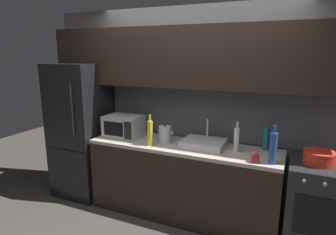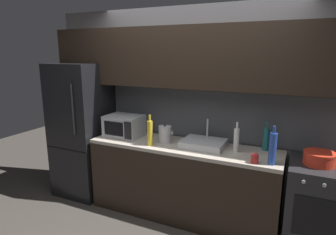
{
  "view_description": "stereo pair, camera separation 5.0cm",
  "coord_description": "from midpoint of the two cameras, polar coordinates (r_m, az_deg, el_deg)",
  "views": [
    {
      "loc": [
        1.16,
        -2.09,
        1.96
      ],
      "look_at": [
        -0.19,
        0.9,
        1.21
      ],
      "focal_mm": 30.74,
      "sensor_mm": 36.0,
      "label": 1
    },
    {
      "loc": [
        1.21,
        -2.07,
        1.96
      ],
      "look_at": [
        -0.19,
        0.9,
        1.21
      ],
      "focal_mm": 30.74,
      "sensor_mm": 36.0,
      "label": 2
    }
  ],
  "objects": [
    {
      "name": "wine_bottle_yellow",
      "position": [
        3.32,
        -4.03,
        -3.03
      ],
      "size": [
        0.07,
        0.07,
        0.36
      ],
      "color": "gold",
      "rests_on": "counter_run"
    },
    {
      "name": "counter_run",
      "position": [
        3.55,
        2.43,
        -12.35
      ],
      "size": [
        2.24,
        0.6,
        0.9
      ],
      "color": "black",
      "rests_on": "ground"
    },
    {
      "name": "oven_range",
      "position": [
        3.35,
        27.19,
        -15.43
      ],
      "size": [
        0.6,
        0.62,
        0.9
      ],
      "color": "#232326",
      "rests_on": "ground"
    },
    {
      "name": "wine_bottle_white",
      "position": [
        3.2,
        13.0,
        -4.24
      ],
      "size": [
        0.06,
        0.06,
        0.33
      ],
      "color": "silver",
      "rests_on": "counter_run"
    },
    {
      "name": "microwave",
      "position": [
        3.73,
        -9.15,
        -1.68
      ],
      "size": [
        0.46,
        0.35,
        0.27
      ],
      "color": "#A8AAAF",
      "rests_on": "counter_run"
    },
    {
      "name": "kettle",
      "position": [
        3.43,
        -1.05,
        -3.36
      ],
      "size": [
        0.19,
        0.15,
        0.22
      ],
      "color": "#B7BABF",
      "rests_on": "counter_run"
    },
    {
      "name": "back_wall",
      "position": [
        3.51,
        4.43,
        6.1
      ],
      "size": [
        3.98,
        0.44,
        2.5
      ],
      "color": "slate",
      "rests_on": "ground"
    },
    {
      "name": "sink_basin",
      "position": [
        3.32,
        6.64,
        -5.12
      ],
      "size": [
        0.48,
        0.38,
        0.3
      ],
      "color": "#ADAFB5",
      "rests_on": "counter_run"
    },
    {
      "name": "wine_bottle_blue",
      "position": [
        2.94,
        19.66,
        -5.69
      ],
      "size": [
        0.07,
        0.07,
        0.38
      ],
      "color": "#234299",
      "rests_on": "counter_run"
    },
    {
      "name": "wine_bottle_teal",
      "position": [
        3.34,
        18.44,
        -3.92
      ],
      "size": [
        0.06,
        0.06,
        0.32
      ],
      "color": "#19666B",
      "rests_on": "counter_run"
    },
    {
      "name": "cooking_pot",
      "position": [
        3.15,
        27.37,
        -7.06
      ],
      "size": [
        0.29,
        0.29,
        0.13
      ],
      "color": "red",
      "rests_on": "oven_range"
    },
    {
      "name": "refrigerator",
      "position": [
        4.15,
        -17.11,
        -2.4
      ],
      "size": [
        0.68,
        0.69,
        1.82
      ],
      "color": "black",
      "rests_on": "ground"
    },
    {
      "name": "mug_red",
      "position": [
        2.97,
        16.44,
        -7.75
      ],
      "size": [
        0.07,
        0.07,
        0.09
      ],
      "primitive_type": "cylinder",
      "color": "#A82323",
      "rests_on": "counter_run"
    }
  ]
}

